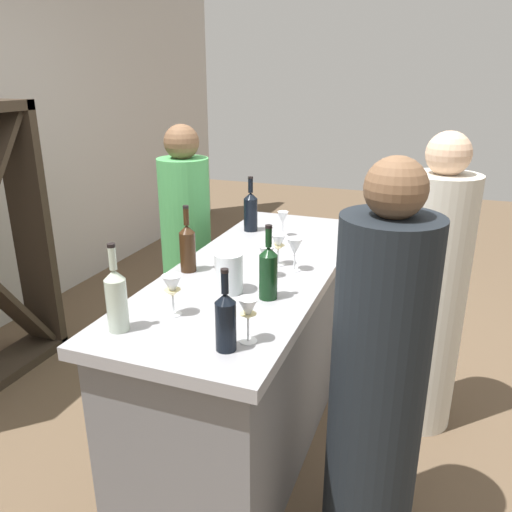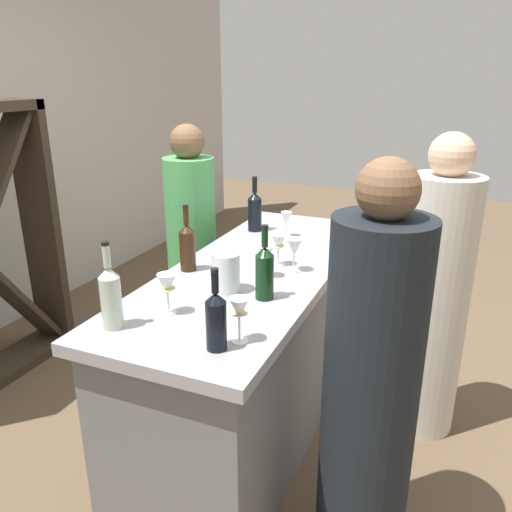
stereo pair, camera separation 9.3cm
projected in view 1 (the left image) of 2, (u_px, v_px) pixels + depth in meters
The scene contains 17 objects.
ground_plane at pixel (256, 423), 2.74m from camera, with size 12.00×12.00×0.00m, color brown.
bar_counter at pixel (256, 348), 2.58m from camera, with size 1.91×0.72×0.90m.
wine_bottle_leftmost_clear_pale at pixel (116, 298), 1.79m from camera, with size 0.08×0.08×0.32m.
wine_bottle_second_left_near_black at pixel (226, 320), 1.66m from camera, with size 0.07×0.07×0.29m.
wine_bottle_center_dark_green at pixel (268, 271), 2.05m from camera, with size 0.08×0.08×0.31m.
wine_bottle_second_right_amber_brown at pixel (188, 247), 2.33m from camera, with size 0.07×0.07×0.31m.
wine_bottle_rightmost_near_black at pixel (251, 210), 2.94m from camera, with size 0.08×0.08×0.32m.
wine_glass_near_left at pixel (248, 311), 1.71m from camera, with size 0.07×0.07×0.16m.
wine_glass_near_center at pixel (295, 248), 2.34m from camera, with size 0.08×0.08×0.16m.
wine_glass_near_right at pixel (278, 244), 2.42m from camera, with size 0.07×0.07×0.15m.
wine_glass_far_left at pixel (267, 256), 2.27m from camera, with size 0.07×0.07×0.15m.
wine_glass_far_center at pixel (283, 219), 2.85m from camera, with size 0.06×0.06×0.14m.
wine_glass_far_right at pixel (172, 288), 1.90m from camera, with size 0.07×0.07×0.16m.
water_pitcher at pixel (229, 273), 2.12m from camera, with size 0.12×0.12×0.17m.
person_left_guest at pixel (430, 298), 2.55m from camera, with size 0.39×0.39×1.53m.
person_center_guest at pixel (377, 385), 1.84m from camera, with size 0.45×0.45×1.53m.
person_right_guest at pixel (187, 254), 3.20m from camera, with size 0.39×0.39×1.49m.
Camera 1 is at (-2.13, -0.79, 1.77)m, focal length 35.82 mm.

